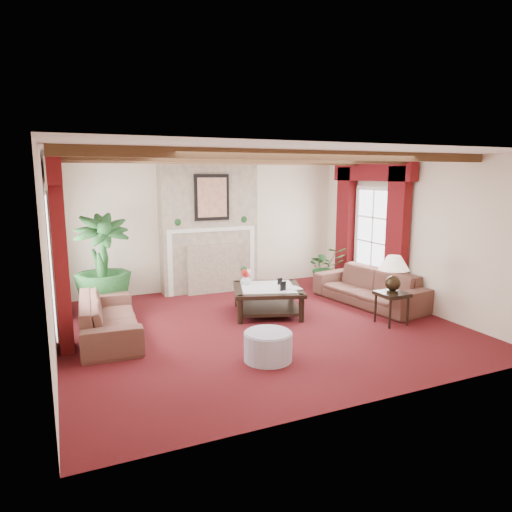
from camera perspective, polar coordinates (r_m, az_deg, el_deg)
name	(u,v)px	position (r m, az deg, el deg)	size (l,w,h in m)	color
floor	(260,326)	(7.42, 0.46, -8.75)	(6.00, 6.00, 0.00)	#410C0B
ceiling	(260,154)	(7.02, 0.50, 12.59)	(6.00, 6.00, 0.00)	white
back_wall	(206,225)	(9.65, -6.27, 3.85)	(6.00, 0.02, 2.70)	beige
left_wall	(49,257)	(6.48, -24.48, -0.12)	(0.02, 5.50, 2.70)	beige
right_wall	(410,233)	(8.75, 18.70, 2.72)	(0.02, 5.50, 2.70)	beige
ceiling_beams	(260,158)	(7.02, 0.49, 12.10)	(6.00, 3.00, 0.12)	#382012
fireplace	(208,159)	(9.40, -6.06, 11.93)	(2.00, 0.52, 2.70)	tan
french_door_left	(47,193)	(7.40, -24.65, 7.13)	(0.10, 1.10, 2.16)	white
french_door_right	(376,188)	(9.44, 14.72, 8.19)	(0.10, 1.10, 2.16)	white
curtains_left	(53,164)	(7.39, -24.03, 10.44)	(0.20, 2.40, 2.55)	#4E0A10
curtains_right	(372,167)	(9.36, 14.30, 10.76)	(0.20, 2.40, 2.55)	#4E0A10
sofa_left	(109,311)	(7.19, -17.95, -6.50)	(0.73, 2.10, 0.81)	#310D1A
sofa_right	(369,281)	(8.79, 13.95, -3.09)	(0.99, 2.29, 0.86)	#310D1A
potted_palm	(103,285)	(8.49, -18.54, -3.44)	(1.01, 1.75, 0.97)	black
small_plant	(326,271)	(9.92, 8.73, -1.90)	(0.94, 1.01, 0.69)	black
coffee_table	(267,300)	(7.98, 1.45, -5.58)	(1.16, 1.16, 0.47)	black
side_table	(391,308)	(7.77, 16.57, -6.25)	(0.45, 0.45, 0.53)	black
ottoman	(268,346)	(6.08, 1.50, -11.23)	(0.64, 0.64, 0.37)	#908FA2
table_lamp	(393,274)	(7.63, 16.79, -2.12)	(0.49, 0.49, 0.62)	black
flower_vase	(246,280)	(8.09, -1.28, -2.96)	(0.22, 0.22, 0.18)	silver
book	(289,282)	(7.76, 4.19, -3.23)	(0.20, 0.02, 0.27)	black
photo_frame_a	(283,286)	(7.67, 3.40, -3.80)	(0.12, 0.02, 0.16)	black
photo_frame_b	(280,281)	(8.09, 3.00, -3.20)	(0.10, 0.02, 0.12)	black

